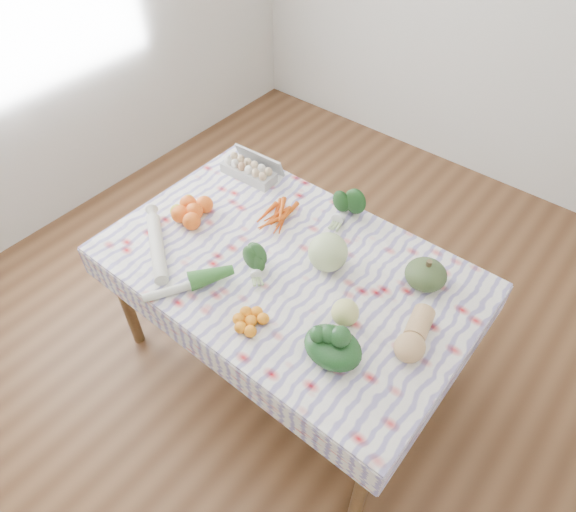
% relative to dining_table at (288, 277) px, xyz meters
% --- Properties ---
extents(ground, '(4.50, 4.50, 0.00)m').
position_rel_dining_table_xyz_m(ground, '(0.00, 0.00, -0.68)').
color(ground, '#54341D').
rests_on(ground, ground).
extents(dining_table, '(1.60, 1.00, 0.75)m').
position_rel_dining_table_xyz_m(dining_table, '(0.00, 0.00, 0.00)').
color(dining_table, brown).
rests_on(dining_table, ground).
extents(tablecloth, '(1.66, 1.06, 0.01)m').
position_rel_dining_table_xyz_m(tablecloth, '(0.00, 0.00, 0.08)').
color(tablecloth, white).
rests_on(tablecloth, dining_table).
extents(egg_carton, '(0.31, 0.14, 0.08)m').
position_rel_dining_table_xyz_m(egg_carton, '(-0.57, 0.37, 0.12)').
color(egg_carton, '#ADADA9').
rests_on(egg_carton, tablecloth).
extents(carrot_bunch, '(0.25, 0.23, 0.04)m').
position_rel_dining_table_xyz_m(carrot_bunch, '(-0.24, 0.17, 0.10)').
color(carrot_bunch, '#D34D0D').
rests_on(carrot_bunch, tablecloth).
extents(kale_bunch, '(0.19, 0.18, 0.14)m').
position_rel_dining_table_xyz_m(kale_bunch, '(0.01, 0.40, 0.15)').
color(kale_bunch, '#153C15').
rests_on(kale_bunch, tablecloth).
extents(kabocha_squash, '(0.23, 0.23, 0.12)m').
position_rel_dining_table_xyz_m(kabocha_squash, '(0.52, 0.29, 0.14)').
color(kabocha_squash, '#40562B').
rests_on(kabocha_squash, tablecloth).
extents(cabbage, '(0.22, 0.22, 0.18)m').
position_rel_dining_table_xyz_m(cabbage, '(0.14, 0.11, 0.17)').
color(cabbage, '#B5CC86').
rests_on(cabbage, tablecloth).
extents(butternut_squash, '(0.17, 0.27, 0.12)m').
position_rel_dining_table_xyz_m(butternut_squash, '(0.64, -0.01, 0.14)').
color(butternut_squash, tan).
rests_on(butternut_squash, tablecloth).
extents(orange_cluster, '(0.34, 0.34, 0.09)m').
position_rel_dining_table_xyz_m(orange_cluster, '(-0.55, -0.05, 0.13)').
color(orange_cluster, orange).
rests_on(orange_cluster, tablecloth).
extents(broccoli, '(0.18, 0.18, 0.09)m').
position_rel_dining_table_xyz_m(broccoli, '(-0.09, -0.13, 0.13)').
color(broccoli, '#255220').
rests_on(broccoli, tablecloth).
extents(mandarin_cluster, '(0.17, 0.17, 0.05)m').
position_rel_dining_table_xyz_m(mandarin_cluster, '(0.09, -0.35, 0.11)').
color(mandarin_cluster, orange).
rests_on(mandarin_cluster, tablecloth).
extents(grapefruit, '(0.15, 0.15, 0.11)m').
position_rel_dining_table_xyz_m(grapefruit, '(0.37, -0.10, 0.14)').
color(grapefruit, '#D3D374').
rests_on(grapefruit, tablecloth).
extents(spinach_bag, '(0.28, 0.25, 0.10)m').
position_rel_dining_table_xyz_m(spinach_bag, '(0.43, -0.26, 0.14)').
color(spinach_bag, '#153817').
rests_on(spinach_bag, tablecloth).
extents(daikon, '(0.39, 0.31, 0.06)m').
position_rel_dining_table_xyz_m(daikon, '(-0.51, -0.31, 0.11)').
color(daikon, beige).
rests_on(daikon, tablecloth).
extents(leek, '(0.23, 0.36, 0.04)m').
position_rel_dining_table_xyz_m(leek, '(-0.24, -0.38, 0.10)').
color(leek, beige).
rests_on(leek, tablecloth).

